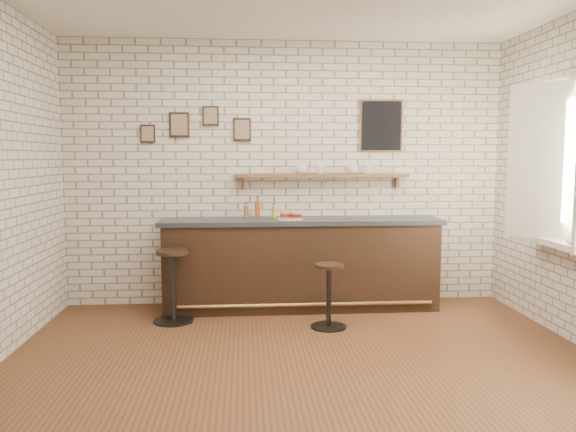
% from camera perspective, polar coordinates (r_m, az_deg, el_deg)
% --- Properties ---
extents(ground, '(5.00, 5.00, 0.00)m').
position_cam_1_polar(ground, '(4.78, 1.67, -14.70)').
color(ground, brown).
rests_on(ground, ground).
extents(bar_counter, '(3.10, 0.65, 1.01)m').
position_cam_1_polar(bar_counter, '(6.29, 1.33, -4.85)').
color(bar_counter, black).
rests_on(bar_counter, ground).
extents(sandwich_plate, '(0.28, 0.28, 0.01)m').
position_cam_1_polar(sandwich_plate, '(6.14, 0.22, -0.30)').
color(sandwich_plate, white).
rests_on(sandwich_plate, bar_counter).
extents(ciabatta_sandwich, '(0.26, 0.18, 0.08)m').
position_cam_1_polar(ciabatta_sandwich, '(6.14, 0.32, 0.14)').
color(ciabatta_sandwich, tan).
rests_on(ciabatta_sandwich, sandwich_plate).
extents(potato_chips, '(0.26, 0.18, 0.00)m').
position_cam_1_polar(potato_chips, '(6.14, -0.00, -0.24)').
color(potato_chips, gold).
rests_on(potato_chips, sandwich_plate).
extents(bitters_bottle_brown, '(0.05, 0.05, 0.18)m').
position_cam_1_polar(bitters_bottle_brown, '(6.32, -4.28, 0.46)').
color(bitters_bottle_brown, brown).
rests_on(bitters_bottle_brown, bar_counter).
extents(bitters_bottle_white, '(0.05, 0.05, 0.20)m').
position_cam_1_polar(bitters_bottle_white, '(6.32, -3.09, 0.55)').
color(bitters_bottle_white, white).
rests_on(bitters_bottle_white, bar_counter).
extents(bitters_bottle_amber, '(0.06, 0.06, 0.24)m').
position_cam_1_polar(bitters_bottle_amber, '(6.31, -3.11, 0.70)').
color(bitters_bottle_amber, '#A2461A').
rests_on(bitters_bottle_amber, bar_counter).
extents(condiment_bottle_yellow, '(0.05, 0.05, 0.17)m').
position_cam_1_polar(condiment_bottle_yellow, '(6.32, -1.45, 0.46)').
color(condiment_bottle_yellow, gold).
rests_on(condiment_bottle_yellow, bar_counter).
extents(bar_stool_left, '(0.42, 0.42, 0.75)m').
position_cam_1_polar(bar_stool_left, '(5.91, -11.62, -6.73)').
color(bar_stool_left, black).
rests_on(bar_stool_left, ground).
extents(bar_stool_right, '(0.36, 0.36, 0.64)m').
position_cam_1_polar(bar_stool_right, '(5.62, 4.17, -7.88)').
color(bar_stool_right, black).
rests_on(bar_stool_right, ground).
extents(wall_shelf, '(2.00, 0.18, 0.18)m').
position_cam_1_polar(wall_shelf, '(6.41, 3.43, 4.10)').
color(wall_shelf, brown).
rests_on(wall_shelf, ground).
extents(shelf_cup_a, '(0.16, 0.16, 0.10)m').
position_cam_1_polar(shelf_cup_a, '(6.38, 1.37, 4.76)').
color(shelf_cup_a, white).
rests_on(shelf_cup_a, wall_shelf).
extents(shelf_cup_b, '(0.15, 0.15, 0.10)m').
position_cam_1_polar(shelf_cup_b, '(6.41, 3.28, 4.74)').
color(shelf_cup_b, white).
rests_on(shelf_cup_b, wall_shelf).
extents(shelf_cup_c, '(0.16, 0.16, 0.10)m').
position_cam_1_polar(shelf_cup_c, '(6.47, 6.60, 4.70)').
color(shelf_cup_c, white).
rests_on(shelf_cup_c, wall_shelf).
extents(shelf_cup_d, '(0.13, 0.13, 0.10)m').
position_cam_1_polar(shelf_cup_d, '(6.51, 8.26, 4.72)').
color(shelf_cup_d, white).
rests_on(shelf_cup_d, wall_shelf).
extents(back_wall_decor, '(2.96, 0.02, 0.56)m').
position_cam_1_polar(back_wall_decor, '(6.47, 1.83, 9.15)').
color(back_wall_decor, black).
rests_on(back_wall_decor, ground).
extents(window_sill, '(0.20, 1.35, 0.06)m').
position_cam_1_polar(window_sill, '(5.61, 26.53, -2.73)').
color(window_sill, white).
rests_on(window_sill, ground).
extents(casement_window, '(0.40, 1.30, 1.56)m').
position_cam_1_polar(casement_window, '(5.53, 26.51, 4.96)').
color(casement_window, white).
rests_on(casement_window, ground).
extents(book_lower, '(0.22, 0.26, 0.02)m').
position_cam_1_polar(book_lower, '(5.46, 27.25, -2.56)').
color(book_lower, tan).
rests_on(book_lower, window_sill).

